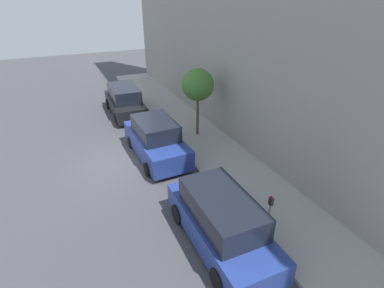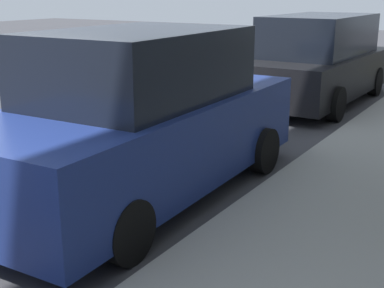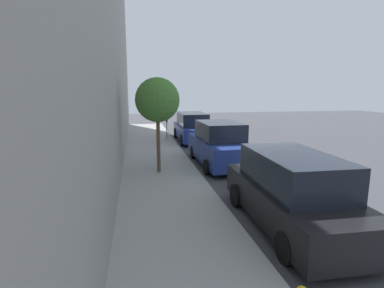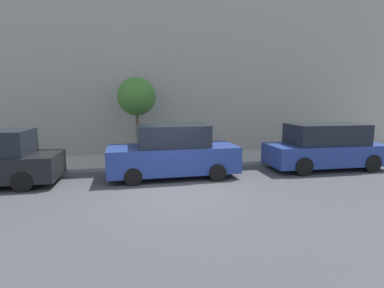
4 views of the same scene
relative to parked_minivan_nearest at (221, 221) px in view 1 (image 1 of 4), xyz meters
name	(u,v)px [view 1 (image 1 of 4)]	position (x,y,z in m)	size (l,w,h in m)	color
ground_plane	(113,164)	(-2.28, 6.60, -0.92)	(60.00, 60.00, 0.00)	#424247
sidewalk	(205,143)	(2.76, 6.60, -0.84)	(3.08, 32.00, 0.15)	#9E9E99
parked_minivan_nearest	(221,221)	(0.00, 0.00, 0.00)	(2.02, 4.92, 1.90)	navy
parked_suv_second	(156,140)	(-0.05, 6.47, 0.01)	(2.08, 4.85, 1.98)	navy
parked_minivan_third	(125,101)	(-0.08, 12.93, 0.00)	(2.02, 4.94, 1.90)	black
parking_meter_near	(270,210)	(1.67, -0.32, 0.12)	(0.11, 0.15, 1.45)	#ADADB2
street_tree	(198,85)	(2.84, 7.72, 2.11)	(1.74, 1.74, 3.76)	brown
fire_hydrant	(136,90)	(1.57, 16.24, -0.43)	(0.20, 0.20, 0.69)	gold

